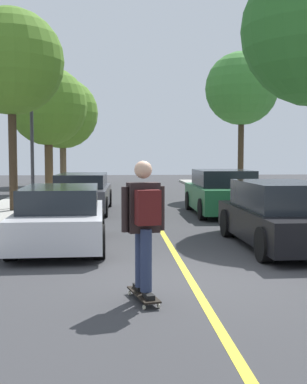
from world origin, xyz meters
The scene contains 13 objects.
ground centered at (0.00, 0.00, 0.00)m, with size 80.00×80.00×0.00m, color #353538.
center_line centered at (0.00, 4.00, 0.00)m, with size 0.12×39.20×0.01m, color gold.
parked_car_left_nearest centered at (-2.28, 2.97, 0.62)m, with size 1.90×4.11×1.25m.
parked_car_left_near centered at (-2.27, 9.50, 0.64)m, with size 1.97×4.62×1.27m.
parked_car_right_nearest centered at (2.28, 2.56, 0.66)m, with size 1.86×4.26×1.35m.
parked_car_right_near centered at (2.28, 8.33, 0.69)m, with size 1.99×4.20×1.43m.
street_tree_left_nearest centered at (-4.41, 8.83, 4.82)m, with size 3.34×3.34×6.36m.
street_tree_left_near centered at (-4.41, 17.45, 4.24)m, with size 3.80×3.80×6.03m.
street_tree_left_far centered at (-4.41, 24.15, 4.45)m, with size 4.36×4.36×6.51m.
street_tree_right_near centered at (4.41, 14.56, 4.80)m, with size 3.21×3.21×6.29m.
streetlamp centered at (-4.03, 10.23, 3.06)m, with size 0.36×0.24×5.05m.
skateboard centered at (-0.78, -1.11, 0.09)m, with size 0.41×0.87×0.10m.
skateboarder centered at (-0.77, -1.14, 1.08)m, with size 0.58×0.70×1.73m.
Camera 1 is at (-1.13, -7.58, 1.92)m, focal length 47.28 mm.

